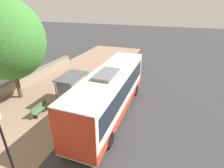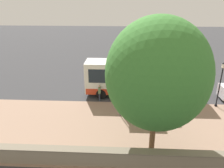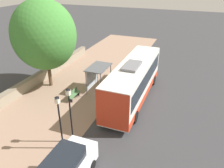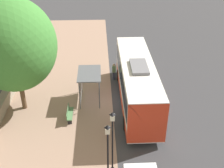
% 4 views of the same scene
% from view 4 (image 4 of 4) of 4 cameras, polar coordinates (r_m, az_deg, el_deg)
% --- Properties ---
extents(ground_plane, '(120.00, 120.00, 0.00)m').
position_cam_4_polar(ground_plane, '(23.01, 0.06, -3.81)').
color(ground_plane, '#353538').
rests_on(ground_plane, ground).
extents(sidewalk_plaza, '(9.00, 44.00, 0.02)m').
position_cam_4_polar(sidewalk_plaza, '(23.26, -11.11, -4.01)').
color(sidewalk_plaza, '#937560').
rests_on(sidewalk_plaza, ground).
extents(stone_wall, '(0.60, 20.00, 1.10)m').
position_cam_4_polar(stone_wall, '(23.93, -20.88, -3.00)').
color(stone_wall, gray).
rests_on(stone_wall, ground).
extents(bus, '(2.59, 10.81, 3.80)m').
position_cam_4_polar(bus, '(22.09, 5.04, 0.47)').
color(bus, silver).
rests_on(bus, ground).
extents(bus_shelter, '(1.82, 2.84, 2.54)m').
position_cam_4_polar(bus_shelter, '(22.33, -5.02, 1.29)').
color(bus_shelter, '#515459').
rests_on(bus_shelter, ground).
extents(pedestrian, '(0.34, 0.22, 1.65)m').
position_cam_4_polar(pedestrian, '(25.84, 0.41, 2.80)').
color(pedestrian, '#2D3347').
rests_on(pedestrian, ground).
extents(bench, '(0.40, 1.67, 0.88)m').
position_cam_4_polar(bench, '(21.24, -8.65, -5.93)').
color(bench, '#4C7247').
rests_on(bench, ground).
extents(street_lamp_near, '(0.28, 0.28, 4.09)m').
position_cam_4_polar(street_lamp_near, '(15.22, -0.86, -13.27)').
color(street_lamp_near, black).
rests_on(street_lamp_near, ground).
extents(street_lamp_far, '(0.28, 0.28, 4.28)m').
position_cam_4_polar(street_lamp_far, '(15.76, 0.09, -10.91)').
color(street_lamp_far, black).
rests_on(street_lamp_far, ground).
extents(shade_tree, '(6.13, 6.13, 8.75)m').
position_cam_4_polar(shade_tree, '(20.98, -19.46, 7.48)').
color(shade_tree, brown).
rests_on(shade_tree, ground).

